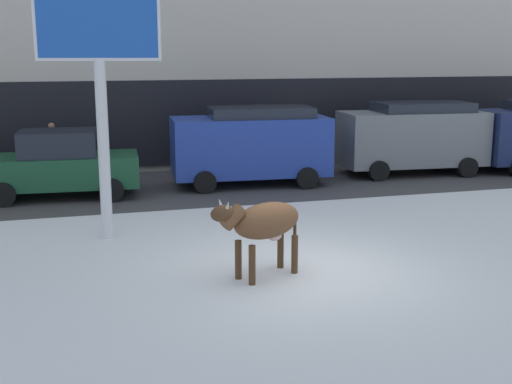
% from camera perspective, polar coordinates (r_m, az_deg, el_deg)
% --- Properties ---
extents(ground_plane, '(120.00, 120.00, 0.00)m').
position_cam_1_polar(ground_plane, '(12.29, 4.05, -6.70)').
color(ground_plane, white).
extents(road_strip, '(60.00, 5.60, 0.01)m').
position_cam_1_polar(road_strip, '(19.85, -3.87, 0.58)').
color(road_strip, '#423F3F').
rests_on(road_strip, ground).
extents(cow_brown, '(1.90, 1.13, 1.54)m').
position_cam_1_polar(cow_brown, '(11.64, 0.68, -2.65)').
color(cow_brown, brown).
rests_on(cow_brown, ground).
extents(billboard, '(2.51, 0.71, 5.56)m').
position_cam_1_polar(billboard, '(14.13, -13.41, 13.23)').
color(billboard, silver).
rests_on(billboard, ground).
extents(car_darkgreen_sedan, '(4.31, 2.20, 1.84)m').
position_cam_1_polar(car_darkgreen_sedan, '(18.81, -16.52, 2.26)').
color(car_darkgreen_sedan, '#194C2D').
rests_on(car_darkgreen_sedan, ground).
extents(car_blue_van, '(4.72, 2.35, 2.32)m').
position_cam_1_polar(car_blue_van, '(19.71, -0.42, 4.17)').
color(car_blue_van, '#233D9E').
rests_on(car_blue_van, ground).
extents(car_grey_van, '(4.72, 2.35, 2.32)m').
position_cam_1_polar(car_grey_van, '(22.11, 13.32, 4.71)').
color(car_grey_van, slate).
rests_on(car_grey_van, ground).
extents(pedestrian_near_billboard, '(0.36, 0.24, 1.73)m').
position_cam_1_polar(pedestrian_near_billboard, '(21.93, -17.03, 3.49)').
color(pedestrian_near_billboard, '#282833').
rests_on(pedestrian_near_billboard, ground).
extents(pedestrian_by_cars, '(0.36, 0.24, 1.73)m').
position_cam_1_polar(pedestrian_by_cars, '(23.92, 7.98, 4.58)').
color(pedestrian_by_cars, '#282833').
rests_on(pedestrian_by_cars, ground).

